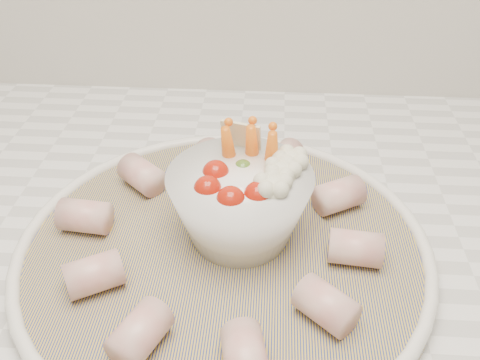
{
  "coord_description": "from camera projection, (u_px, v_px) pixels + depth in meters",
  "views": [
    {
      "loc": [
        0.15,
        1.05,
        1.27
      ],
      "look_at": [
        0.13,
        1.42,
        1.0
      ],
      "focal_mm": 40.0,
      "sensor_mm": 36.0,
      "label": 1
    }
  ],
  "objects": [
    {
      "name": "cured_meat_rolls",
      "position": [
        223.0,
        232.0,
        0.48
      ],
      "size": [
        0.3,
        0.3,
        0.03
      ],
      "color": "#C05E57",
      "rests_on": "serving_platter"
    },
    {
      "name": "veggie_bowl",
      "position": [
        242.0,
        202.0,
        0.48
      ],
      "size": [
        0.13,
        0.13,
        0.1
      ],
      "color": "white",
      "rests_on": "serving_platter"
    },
    {
      "name": "serving_platter",
      "position": [
        224.0,
        249.0,
        0.49
      ],
      "size": [
        0.38,
        0.38,
        0.02
      ],
      "color": "navy",
      "rests_on": "kitchen_counter"
    }
  ]
}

